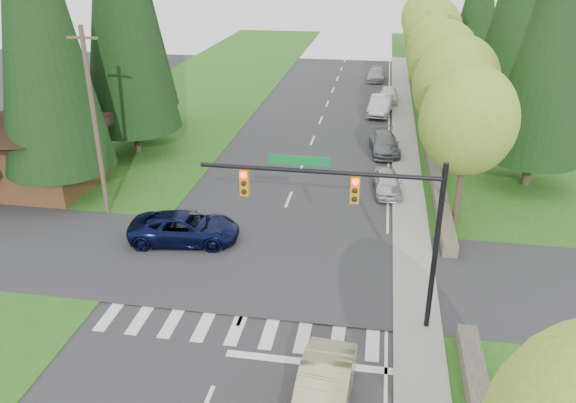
% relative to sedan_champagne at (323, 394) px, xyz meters
% --- Properties ---
extents(ground, '(120.00, 120.00, 0.00)m').
position_rel_sedan_champagne_xyz_m(ground, '(-3.73, 0.44, -0.77)').
color(ground, '#28282B').
rests_on(ground, ground).
extents(grass_east, '(14.00, 110.00, 0.06)m').
position_rel_sedan_champagne_xyz_m(grass_east, '(9.27, 20.44, -0.74)').
color(grass_east, '#255015').
rests_on(grass_east, ground).
extents(grass_west, '(14.00, 110.00, 0.06)m').
position_rel_sedan_champagne_xyz_m(grass_west, '(-16.73, 20.44, -0.74)').
color(grass_west, '#255015').
rests_on(grass_west, ground).
extents(cross_street, '(120.00, 8.00, 0.10)m').
position_rel_sedan_champagne_xyz_m(cross_street, '(-3.73, 8.44, -0.77)').
color(cross_street, '#28282B').
rests_on(cross_street, ground).
extents(sidewalk_east, '(1.80, 80.00, 0.13)m').
position_rel_sedan_champagne_xyz_m(sidewalk_east, '(3.17, 22.44, -0.70)').
color(sidewalk_east, gray).
rests_on(sidewalk_east, ground).
extents(curb_east, '(0.20, 80.00, 0.13)m').
position_rel_sedan_champagne_xyz_m(curb_east, '(2.32, 22.44, -0.70)').
color(curb_east, gray).
rests_on(curb_east, ground).
extents(stone_wall_north, '(0.70, 40.00, 0.70)m').
position_rel_sedan_champagne_xyz_m(stone_wall_north, '(4.87, 30.44, -0.42)').
color(stone_wall_north, '#4C4438').
rests_on(stone_wall_north, ground).
extents(traffic_signal, '(8.70, 0.37, 6.80)m').
position_rel_sedan_champagne_xyz_m(traffic_signal, '(0.64, 4.94, 4.22)').
color(traffic_signal, black).
rests_on(traffic_signal, ground).
extents(brown_building, '(8.40, 8.40, 5.40)m').
position_rel_sedan_champagne_xyz_m(brown_building, '(-18.73, 15.44, 2.37)').
color(brown_building, '#4C2D19').
rests_on(brown_building, ground).
extents(utility_pole, '(1.60, 0.24, 10.00)m').
position_rel_sedan_champagne_xyz_m(utility_pole, '(-13.23, 12.44, 4.38)').
color(utility_pole, '#473828').
rests_on(utility_pole, ground).
extents(decid_tree_0, '(4.80, 4.80, 8.37)m').
position_rel_sedan_champagne_xyz_m(decid_tree_0, '(5.47, 14.44, 4.83)').
color(decid_tree_0, '#38281C').
rests_on(decid_tree_0, ground).
extents(decid_tree_1, '(5.20, 5.20, 8.80)m').
position_rel_sedan_champagne_xyz_m(decid_tree_1, '(5.57, 21.44, 5.03)').
color(decid_tree_1, '#38281C').
rests_on(decid_tree_1, ground).
extents(decid_tree_2, '(5.00, 5.00, 8.82)m').
position_rel_sedan_champagne_xyz_m(decid_tree_2, '(5.37, 28.44, 5.16)').
color(decid_tree_2, '#38281C').
rests_on(decid_tree_2, ground).
extents(decid_tree_3, '(5.00, 5.00, 8.55)m').
position_rel_sedan_champagne_xyz_m(decid_tree_3, '(5.47, 35.44, 4.90)').
color(decid_tree_3, '#38281C').
rests_on(decid_tree_3, ground).
extents(decid_tree_4, '(5.40, 5.40, 9.18)m').
position_rel_sedan_champagne_xyz_m(decid_tree_4, '(5.57, 42.44, 5.30)').
color(decid_tree_4, '#38281C').
rests_on(decid_tree_4, ground).
extents(decid_tree_5, '(4.80, 4.80, 8.30)m').
position_rel_sedan_champagne_xyz_m(decid_tree_5, '(5.37, 49.44, 4.77)').
color(decid_tree_5, '#38281C').
rests_on(decid_tree_5, ground).
extents(decid_tree_6, '(5.20, 5.20, 8.86)m').
position_rel_sedan_champagne_xyz_m(decid_tree_6, '(5.47, 56.44, 5.10)').
color(decid_tree_6, '#38281C').
rests_on(decid_tree_6, ground).
extents(conifer_w_a, '(6.12, 6.12, 19.80)m').
position_rel_sedan_champagne_xyz_m(conifer_w_a, '(-16.73, 14.44, 10.03)').
color(conifer_w_a, '#38281C').
rests_on(conifer_w_a, ground).
extents(conifer_w_b, '(5.44, 5.44, 17.80)m').
position_rel_sedan_champagne_xyz_m(conifer_w_b, '(-19.73, 18.44, 9.02)').
color(conifer_w_b, '#38281C').
rests_on(conifer_w_b, ground).
extents(conifer_e_a, '(5.44, 5.44, 17.80)m').
position_rel_sedan_champagne_xyz_m(conifer_e_a, '(10.27, 20.44, 9.02)').
color(conifer_e_a, '#38281C').
rests_on(conifer_e_a, ground).
extents(sedan_champagne, '(1.88, 4.73, 1.53)m').
position_rel_sedan_champagne_xyz_m(sedan_champagne, '(0.00, 0.00, 0.00)').
color(sedan_champagne, tan).
rests_on(sedan_champagne, ground).
extents(suv_navy, '(5.65, 3.16, 1.49)m').
position_rel_sedan_champagne_xyz_m(suv_navy, '(-7.95, 10.08, -0.02)').
color(suv_navy, black).
rests_on(suv_navy, ground).
extents(parked_car_a, '(1.90, 3.95, 1.30)m').
position_rel_sedan_champagne_xyz_m(parked_car_a, '(1.87, 17.90, -0.11)').
color(parked_car_a, silver).
rests_on(parked_car_a, ground).
extents(parked_car_b, '(2.44, 4.89, 1.36)m').
position_rel_sedan_champagne_xyz_m(parked_car_b, '(1.64, 25.10, -0.08)').
color(parked_car_b, slate).
rests_on(parked_car_b, ground).
extents(parked_car_c, '(2.23, 5.01, 1.60)m').
position_rel_sedan_champagne_xyz_m(parked_car_c, '(1.18, 35.14, 0.03)').
color(parked_car_c, silver).
rests_on(parked_car_c, ground).
extents(parked_car_d, '(1.73, 4.22, 1.43)m').
position_rel_sedan_champagne_xyz_m(parked_car_d, '(1.87, 39.34, -0.05)').
color(parked_car_d, white).
rests_on(parked_car_d, ground).
extents(parked_car_e, '(1.91, 4.52, 1.30)m').
position_rel_sedan_champagne_xyz_m(parked_car_e, '(0.47, 48.80, -0.12)').
color(parked_car_e, '#999A9E').
rests_on(parked_car_e, ground).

